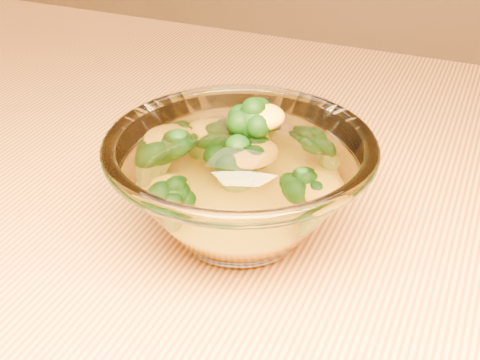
# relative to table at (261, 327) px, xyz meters

# --- Properties ---
(table) EXTENTS (1.20, 0.80, 0.75)m
(table) POSITION_rel_table_xyz_m (0.00, 0.00, 0.00)
(table) COLOR gold
(table) RESTS_ON ground
(glass_bowl) EXTENTS (0.19, 0.19, 0.08)m
(glass_bowl) POSITION_rel_table_xyz_m (-0.01, -0.01, 0.14)
(glass_bowl) COLOR white
(glass_bowl) RESTS_ON table
(cheese_sauce) EXTENTS (0.10, 0.10, 0.03)m
(cheese_sauce) POSITION_rel_table_xyz_m (-0.01, -0.01, 0.12)
(cheese_sauce) COLOR orange
(cheese_sauce) RESTS_ON glass_bowl
(broccoli_heap) EXTENTS (0.14, 0.11, 0.07)m
(broccoli_heap) POSITION_rel_table_xyz_m (-0.02, -0.01, 0.15)
(broccoli_heap) COLOR black
(broccoli_heap) RESTS_ON cheese_sauce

